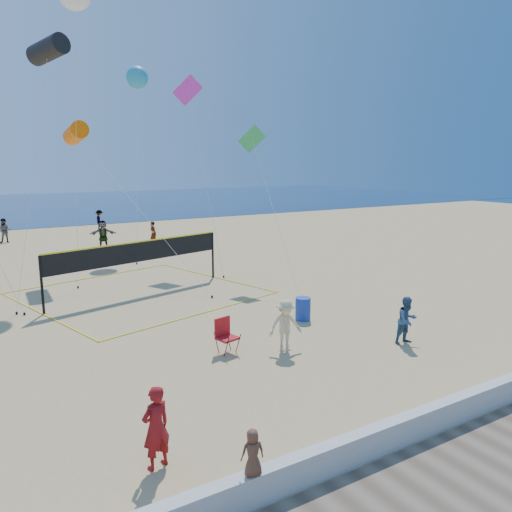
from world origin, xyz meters
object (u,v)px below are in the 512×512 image
woman (156,427)px  volleyball_net (139,258)px  trash_barrel (303,309)px  camp_chair (225,333)px

woman → volleyball_net: (3.84, 12.60, 0.77)m
trash_barrel → volleyball_net: size_ratio=0.08×
volleyball_net → camp_chair: bearing=-104.6°
woman → trash_barrel: bearing=-158.7°
camp_chair → trash_barrel: (3.94, 1.34, -0.19)m
woman → volleyball_net: 13.19m
trash_barrel → woman: bearing=-143.1°
volleyball_net → woman: bearing=-121.5°
woman → volleyball_net: volleyball_net is taller
woman → volleyball_net: size_ratio=0.16×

